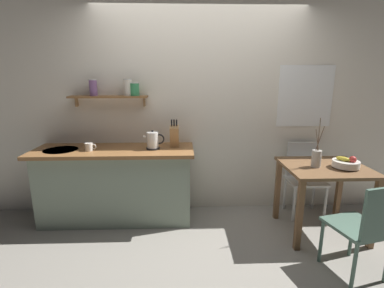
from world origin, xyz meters
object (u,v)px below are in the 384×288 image
Objects in this scene: dining_chair_near at (365,226)px; coffee_mug_by_sink at (89,147)px; dining_table at (324,178)px; fruit_bowl at (346,163)px; dining_chair_far at (304,174)px; twig_vase at (316,158)px; knife_block at (174,136)px; electric_kettle at (153,141)px.

dining_chair_near is 2.79m from coffee_mug_by_sink.
fruit_bowl is at bearing -24.66° from dining_table.
dining_chair_far is 0.66m from fruit_bowl.
dining_chair_far is (-0.00, 0.47, -0.13)m from dining_table.
dining_chair_near is at bearing -22.05° from coffee_mug_by_sink.
dining_table is at bearing 13.33° from twig_vase.
knife_block reaches higher than dining_chair_near.
dining_chair_far is 0.63m from twig_vase.
electric_kettle reaches higher than dining_table.
dining_table is 0.76m from dining_chair_near.
twig_vase is at bearing -166.67° from dining_table.
twig_vase is at bearing 98.92° from dining_chair_near.
dining_chair_far is 3.39× the size of fruit_bowl.
dining_table is 1.72m from knife_block.
fruit_bowl is at bearing 74.85° from dining_chair_near.
dining_chair_near is at bearing -30.33° from electric_kettle.
electric_kettle is at bearing -175.73° from dining_chair_far.
twig_vase is at bearing -11.87° from electric_kettle.
twig_vase reaches higher than dining_table.
electric_kettle is at bearing 168.13° from twig_vase.
dining_table is 0.97× the size of dining_chair_near.
fruit_bowl is 2.11× the size of coffee_mug_by_sink.
dining_chair_far is at bearing 1.28° from knife_block.
twig_vase is 1.57m from knife_block.
fruit_bowl is 0.80× the size of knife_block.
dining_chair_near is at bearing -36.37° from knife_block.
dining_chair_far is (0.00, 1.22, 0.02)m from dining_chair_near.
knife_block is (-1.61, 0.44, 0.38)m from dining_table.
coffee_mug_by_sink reaches higher than dining_table.
electric_kettle reaches higher than dining_chair_far.
dining_table is 0.26m from twig_vase.
knife_block is (-1.49, 0.47, 0.15)m from twig_vase.
fruit_bowl is at bearing -7.70° from coffee_mug_by_sink.
electric_kettle reaches higher than coffee_mug_by_sink.
dining_table is at bearing -89.45° from dining_chair_far.
knife_block is at bearing 22.94° from electric_kettle.
dining_chair_near is 0.98× the size of dining_chair_far.
coffee_mug_by_sink is at bearing 172.30° from fruit_bowl.
dining_chair_far is 1.92m from electric_kettle.
dining_chair_near is 2.06m from knife_block.
coffee_mug_by_sink is at bearing -175.90° from dining_chair_far.
dining_chair_far is at bearing 4.27° from electric_kettle.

